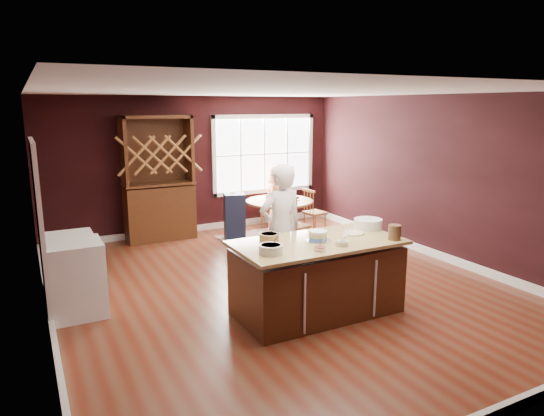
# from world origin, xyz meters

# --- Properties ---
(room_shell) EXTENTS (7.00, 7.00, 7.00)m
(room_shell) POSITION_xyz_m (0.00, 0.00, 1.35)
(room_shell) COLOR brown
(room_shell) RESTS_ON ground
(window) EXTENTS (2.36, 0.10, 1.66)m
(window) POSITION_xyz_m (1.50, 3.47, 1.50)
(window) COLOR white
(window) RESTS_ON room_shell
(doorway) EXTENTS (0.08, 1.26, 2.13)m
(doorway) POSITION_xyz_m (-2.97, 0.60, 1.02)
(doorway) COLOR white
(doorway) RESTS_ON room_shell
(kitchen_island) EXTENTS (2.04, 1.07, 0.92)m
(kitchen_island) POSITION_xyz_m (-0.01, -1.00, 0.44)
(kitchen_island) COLOR #452C10
(kitchen_island) RESTS_ON ground
(dining_table) EXTENTS (1.28, 1.28, 0.75)m
(dining_table) POSITION_xyz_m (1.19, 2.20, 0.53)
(dining_table) COLOR olive
(dining_table) RESTS_ON ground
(baker) EXTENTS (0.68, 0.48, 1.78)m
(baker) POSITION_xyz_m (-0.08, -0.20, 0.89)
(baker) COLOR silver
(baker) RESTS_ON ground
(layer_cake) EXTENTS (0.31, 0.31, 0.13)m
(layer_cake) POSITION_xyz_m (-0.01, -1.01, 0.98)
(layer_cake) COLOR white
(layer_cake) RESTS_ON kitchen_island
(bowl_blue) EXTENTS (0.27, 0.27, 0.10)m
(bowl_blue) POSITION_xyz_m (-0.75, -1.20, 0.97)
(bowl_blue) COLOR silver
(bowl_blue) RESTS_ON kitchen_island
(bowl_yellow) EXTENTS (0.24, 0.24, 0.09)m
(bowl_yellow) POSITION_xyz_m (-0.53, -0.73, 0.97)
(bowl_yellow) COLOR #9C6643
(bowl_yellow) RESTS_ON kitchen_island
(bowl_pink) EXTENTS (0.14, 0.14, 0.05)m
(bowl_pink) POSITION_xyz_m (-0.21, -1.36, 0.95)
(bowl_pink) COLOR silver
(bowl_pink) RESTS_ON kitchen_island
(bowl_olive) EXTENTS (0.15, 0.15, 0.06)m
(bowl_olive) POSITION_xyz_m (0.13, -1.30, 0.95)
(bowl_olive) COLOR beige
(bowl_olive) RESTS_ON kitchen_island
(drinking_glass) EXTENTS (0.07, 0.07, 0.15)m
(drinking_glass) POSITION_xyz_m (0.36, -1.05, 0.99)
(drinking_glass) COLOR white
(drinking_glass) RESTS_ON kitchen_island
(dinner_plate) EXTENTS (0.27, 0.27, 0.02)m
(dinner_plate) POSITION_xyz_m (0.58, -0.93, 0.93)
(dinner_plate) COLOR #F8F1BE
(dinner_plate) RESTS_ON kitchen_island
(white_tub) EXTENTS (0.37, 0.37, 0.13)m
(white_tub) POSITION_xyz_m (0.91, -0.80, 0.98)
(white_tub) COLOR silver
(white_tub) RESTS_ON kitchen_island
(stoneware_crock) EXTENTS (0.15, 0.15, 0.18)m
(stoneware_crock) POSITION_xyz_m (0.85, -1.38, 1.01)
(stoneware_crock) COLOR brown
(stoneware_crock) RESTS_ON kitchen_island
(rug) EXTENTS (2.18, 1.77, 0.01)m
(rug) POSITION_xyz_m (1.19, 2.20, 0.01)
(rug) COLOR brown
(rug) RESTS_ON ground
(chair_east) EXTENTS (0.42, 0.43, 0.91)m
(chair_east) POSITION_xyz_m (2.02, 2.25, 0.46)
(chair_east) COLOR brown
(chair_east) RESTS_ON ground
(chair_south) EXTENTS (0.45, 0.43, 0.93)m
(chair_south) POSITION_xyz_m (1.13, 1.44, 0.47)
(chair_south) COLOR brown
(chair_south) RESTS_ON ground
(chair_north) EXTENTS (0.63, 0.62, 1.09)m
(chair_north) POSITION_xyz_m (1.49, 3.05, 0.55)
(chair_north) COLOR brown
(chair_north) RESTS_ON ground
(seated_woman) EXTENTS (0.79, 0.75, 1.35)m
(seated_woman) POSITION_xyz_m (1.43, 2.73, 0.68)
(seated_woman) COLOR #D97854
(seated_woman) RESTS_ON ground
(high_chair) EXTENTS (0.47, 0.47, 0.93)m
(high_chair) POSITION_xyz_m (0.40, 2.54, 0.47)
(high_chair) COLOR #1F263B
(high_chair) RESTS_ON ground
(toddler) EXTENTS (0.18, 0.14, 0.26)m
(toddler) POSITION_xyz_m (0.44, 2.55, 0.81)
(toddler) COLOR #8CA5BF
(toddler) RESTS_ON high_chair
(table_plate) EXTENTS (0.22, 0.22, 0.02)m
(table_plate) POSITION_xyz_m (1.46, 2.10, 0.76)
(table_plate) COLOR beige
(table_plate) RESTS_ON dining_table
(table_cup) EXTENTS (0.13, 0.13, 0.09)m
(table_cup) POSITION_xyz_m (1.04, 2.37, 0.80)
(table_cup) COLOR white
(table_cup) RESTS_ON dining_table
(hutch) EXTENTS (1.28, 0.53, 2.34)m
(hutch) POSITION_xyz_m (-0.85, 3.22, 1.17)
(hutch) COLOR #321E10
(hutch) RESTS_ON ground
(washer) EXTENTS (0.64, 0.61, 0.92)m
(washer) POSITION_xyz_m (-2.64, 0.28, 0.46)
(washer) COLOR white
(washer) RESTS_ON ground
(dryer) EXTENTS (0.60, 0.58, 0.87)m
(dryer) POSITION_xyz_m (-2.64, 0.92, 0.43)
(dryer) COLOR silver
(dryer) RESTS_ON ground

